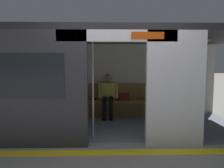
# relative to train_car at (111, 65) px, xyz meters

# --- Properties ---
(ground_plane) EXTENTS (60.00, 60.00, 0.00)m
(ground_plane) POSITION_rel_train_car_xyz_m (-0.07, 1.21, -1.46)
(ground_plane) COLOR gray
(platform_edge_strip) EXTENTS (8.00, 0.24, 0.01)m
(platform_edge_strip) POSITION_rel_train_car_xyz_m (-0.07, 1.51, -1.46)
(platform_edge_strip) COLOR yellow
(platform_edge_strip) RESTS_ON ground_plane
(train_car) EXTENTS (6.40, 2.74, 2.19)m
(train_car) POSITION_rel_train_car_xyz_m (0.00, 0.00, 0.00)
(train_car) COLOR silver
(train_car) RESTS_ON ground_plane
(bench_seat) EXTENTS (2.98, 0.44, 0.46)m
(bench_seat) POSITION_rel_train_car_xyz_m (-0.07, -1.02, -1.10)
(bench_seat) COLOR olive
(bench_seat) RESTS_ON ground_plane
(person_seated) EXTENTS (0.55, 0.69, 1.19)m
(person_seated) POSITION_rel_train_car_xyz_m (0.07, -0.96, -0.78)
(person_seated) COLOR #D8CC4C
(person_seated) RESTS_ON ground_plane
(handbag) EXTENTS (0.26, 0.15, 0.17)m
(handbag) POSITION_rel_train_car_xyz_m (-0.40, -1.08, -0.91)
(handbag) COLOR maroon
(handbag) RESTS_ON bench_seat
(book) EXTENTS (0.21, 0.26, 0.03)m
(book) POSITION_rel_train_car_xyz_m (0.49, -1.11, -0.98)
(book) COLOR #B22D2D
(book) RESTS_ON bench_seat
(grab_pole_door) EXTENTS (0.04, 0.04, 2.05)m
(grab_pole_door) POSITION_rel_train_car_xyz_m (0.39, 0.72, -0.43)
(grab_pole_door) COLOR silver
(grab_pole_door) RESTS_ON ground_plane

